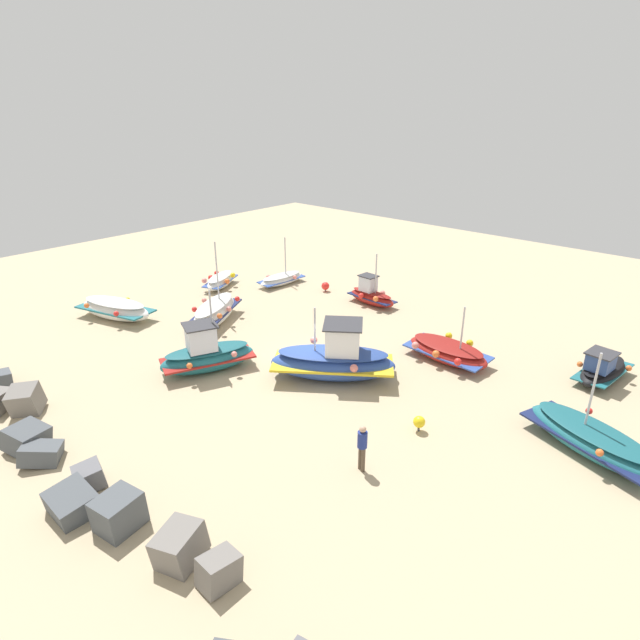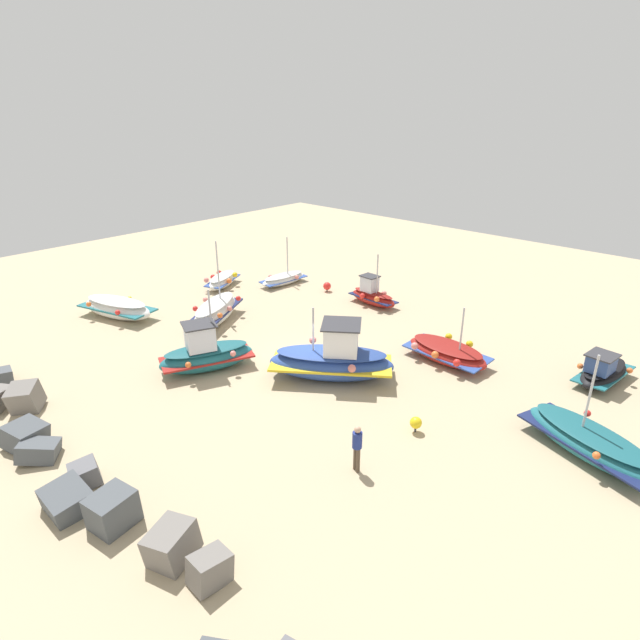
% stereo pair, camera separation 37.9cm
% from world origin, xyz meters
% --- Properties ---
extents(ground_plane, '(59.60, 59.60, 0.00)m').
position_xyz_m(ground_plane, '(0.00, 0.00, 0.00)').
color(ground_plane, tan).
extents(fishing_boat_0, '(5.09, 3.14, 3.59)m').
position_xyz_m(fishing_boat_0, '(-11.47, -2.00, 0.49)').
color(fishing_boat_0, '#1E6670').
rests_on(fishing_boat_0, ground_plane).
extents(fishing_boat_1, '(3.21, 1.72, 3.15)m').
position_xyz_m(fishing_boat_1, '(2.56, -8.38, 0.57)').
color(fishing_boat_1, maroon).
rests_on(fishing_boat_1, ground_plane).
extents(fishing_boat_2, '(1.65, 3.45, 3.12)m').
position_xyz_m(fishing_boat_2, '(9.09, -7.38, 0.37)').
color(fishing_boat_2, white).
rests_on(fishing_boat_2, ground_plane).
extents(fishing_boat_3, '(3.00, 4.42, 3.74)m').
position_xyz_m(fishing_boat_3, '(3.01, 3.12, 0.76)').
color(fishing_boat_3, '#1E6670').
rests_on(fishing_boat_3, ground_plane).
extents(fishing_boat_4, '(5.57, 4.91, 3.26)m').
position_xyz_m(fishing_boat_4, '(-1.58, -0.13, 0.86)').
color(fishing_boat_4, '#2D4C9E').
rests_on(fishing_boat_4, ground_plane).
extents(fishing_boat_5, '(3.46, 4.61, 4.33)m').
position_xyz_m(fishing_boat_5, '(7.12, -0.45, 0.64)').
color(fishing_boat_5, white).
rests_on(fishing_boat_5, ground_plane).
extents(fishing_boat_6, '(4.10, 2.35, 2.86)m').
position_xyz_m(fishing_boat_6, '(-4.42, -4.85, 0.46)').
color(fishing_boat_6, maroon).
rests_on(fishing_boat_6, ground_plane).
extents(fishing_boat_7, '(2.43, 3.34, 0.93)m').
position_xyz_m(fishing_boat_7, '(11.64, -4.37, 0.44)').
color(fishing_boat_7, white).
rests_on(fishing_boat_7, ground_plane).
extents(fishing_boat_8, '(4.87, 2.86, 1.05)m').
position_xyz_m(fishing_boat_8, '(11.73, 2.78, 0.57)').
color(fishing_boat_8, white).
rests_on(fishing_boat_8, ground_plane).
extents(fishing_boat_9, '(1.92, 3.44, 1.52)m').
position_xyz_m(fishing_boat_9, '(-10.29, -7.58, 0.50)').
color(fishing_boat_9, black).
rests_on(fishing_boat_9, ground_plane).
extents(person_walking, '(0.32, 0.32, 1.67)m').
position_xyz_m(person_walking, '(-6.25, 3.97, 0.96)').
color(person_walking, brown).
rests_on(person_walking, ground_plane).
extents(breakwater_rocks, '(20.59, 2.66, 1.37)m').
position_xyz_m(breakwater_rocks, '(1.38, 10.45, 0.43)').
color(breakwater_rocks, slate).
rests_on(breakwater_rocks, ground_plane).
extents(mooring_buoy_0, '(0.44, 0.44, 0.61)m').
position_xyz_m(mooring_buoy_0, '(-6.48, 0.87, 0.39)').
color(mooring_buoy_0, '#3F3F42').
rests_on(mooring_buoy_0, ground_plane).
extents(mooring_buoy_1, '(0.50, 0.50, 0.60)m').
position_xyz_m(mooring_buoy_1, '(6.07, -8.28, 0.35)').
color(mooring_buoy_1, '#3F3F42').
rests_on(mooring_buoy_1, ground_plane).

